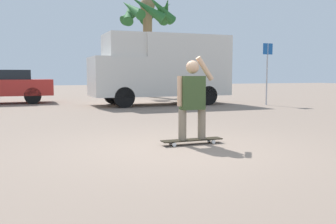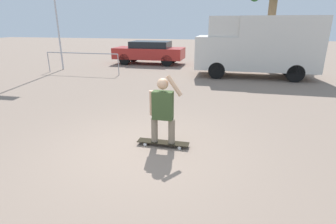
# 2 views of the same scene
# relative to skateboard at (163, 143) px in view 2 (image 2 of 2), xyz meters

# --- Properties ---
(ground_plane) EXTENTS (80.00, 80.00, 0.00)m
(ground_plane) POSITION_rel_skateboard_xyz_m (-0.39, -0.34, -0.07)
(ground_plane) COLOR gray
(skateboard) EXTENTS (1.11, 0.23, 0.09)m
(skateboard) POSITION_rel_skateboard_xyz_m (0.00, 0.00, 0.00)
(skateboard) COLOR black
(skateboard) RESTS_ON ground_plane
(person_skateboarder) EXTENTS (0.69, 0.23, 1.46)m
(person_skateboarder) POSITION_rel_skateboard_xyz_m (-0.00, 0.00, 0.79)
(person_skateboarder) COLOR gray
(person_skateboarder) RESTS_ON skateboard
(camper_van) EXTENTS (5.57, 2.09, 2.82)m
(camper_van) POSITION_rel_skateboard_xyz_m (2.53, 8.53, 1.46)
(camper_van) COLOR black
(camper_van) RESTS_ON ground_plane
(parked_car_red) EXTENTS (4.42, 1.83, 1.43)m
(parked_car_red) POSITION_rel_skateboard_xyz_m (-3.79, 11.49, 0.71)
(parked_car_red) COLOR black
(parked_car_red) RESTS_ON ground_plane
(plaza_railing_segment) EXTENTS (4.05, 0.05, 1.08)m
(plaza_railing_segment) POSITION_rel_skateboard_xyz_m (-6.17, 7.37, 0.83)
(plaza_railing_segment) COLOR #99999E
(plaza_railing_segment) RESTS_ON ground_plane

